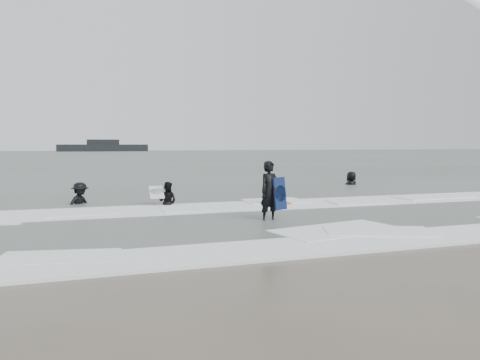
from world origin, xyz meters
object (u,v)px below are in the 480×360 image
object	(u,v)px
surfer_breaker	(80,205)
surfer_right_near	(266,206)
surfer_right_far	(351,186)
vessel_horizon	(103,147)
surfer_centre	(270,222)
surfer_wading	(168,207)

from	to	relation	value
surfer_breaker	surfer_right_near	size ratio (longest dim) A/B	0.91
surfer_right_far	surfer_right_near	bearing A→B (deg)	17.06
surfer_breaker	vessel_horizon	bearing A→B (deg)	46.26
surfer_right_near	surfer_right_far	world-z (taller)	surfer_right_far
surfer_right_far	surfer_breaker	bearing A→B (deg)	-6.73
surfer_centre	surfer_wading	distance (m)	4.95
surfer_wading	surfer_right_far	xyz separation A→B (m)	(11.21, 5.60, 0.00)
surfer_wading	surfer_right_far	size ratio (longest dim) A/B	0.76
surfer_right_near	surfer_breaker	bearing A→B (deg)	-74.75
surfer_right_near	surfer_right_far	bearing A→B (deg)	164.55
surfer_centre	surfer_breaker	xyz separation A→B (m)	(-5.38, 5.71, 0.00)
surfer_right_near	surfer_right_far	size ratio (longest dim) A/B	0.97
surfer_centre	surfer_right_far	distance (m)	13.37
surfer_right_far	surfer_centre	bearing A→B (deg)	24.90
surfer_centre	surfer_breaker	bearing A→B (deg)	117.12
surfer_breaker	surfer_right_near	world-z (taller)	surfer_right_near
surfer_right_near	surfer_right_far	xyz separation A→B (m)	(7.67, 6.53, 0.00)
surfer_breaker	vessel_horizon	distance (m)	137.20
vessel_horizon	surfer_wading	bearing A→B (deg)	-90.96
surfer_wading	vessel_horizon	size ratio (longest dim) A/B	0.05
surfer_breaker	surfer_right_near	xyz separation A→B (m)	(6.62, -2.26, 0.00)
surfer_centre	vessel_horizon	size ratio (longest dim) A/B	0.07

